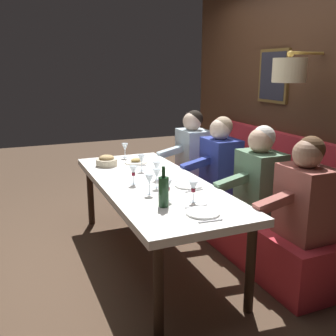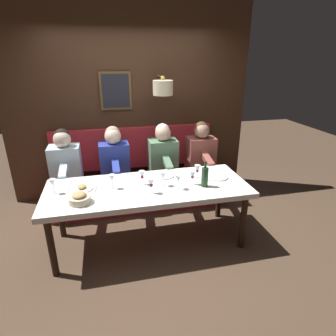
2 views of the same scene
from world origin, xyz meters
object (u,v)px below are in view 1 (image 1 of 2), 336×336
(wine_glass_1, at_px, (168,186))
(wine_glass_3, at_px, (149,180))
(diner_far, at_px, (193,146))
(wine_glass_0, at_px, (125,147))
(wine_bottle, at_px, (164,191))
(dining_table, at_px, (152,189))
(wine_glass_2, at_px, (157,174))
(wine_glass_4, at_px, (193,187))
(bread_bowl, at_px, (107,161))
(diner_nearest, at_px, (305,192))
(diner_middle, at_px, (220,157))
(wine_glass_7, at_px, (142,159))
(diner_near, at_px, (260,173))
(wine_glass_5, at_px, (157,167))
(wine_glass_6, at_px, (133,171))

(wine_glass_1, xyz_separation_m, wine_glass_3, (-0.08, 0.19, 0.00))
(diner_far, height_order, wine_glass_1, diner_far)
(wine_glass_0, distance_m, wine_bottle, 1.64)
(dining_table, relative_size, wine_bottle, 7.57)
(dining_table, relative_size, wine_glass_2, 13.85)
(wine_glass_4, relative_size, bread_bowl, 0.75)
(wine_glass_1, relative_size, wine_glass_3, 1.00)
(diner_nearest, distance_m, wine_glass_2, 1.18)
(diner_middle, bearing_deg, wine_glass_7, 175.47)
(wine_glass_2, height_order, bread_bowl, wine_glass_2)
(wine_glass_4, xyz_separation_m, bread_bowl, (-0.33, 1.34, -0.07))
(wine_glass_0, distance_m, wine_glass_4, 1.62)
(wine_glass_2, distance_m, wine_bottle, 0.47)
(diner_near, relative_size, wine_glass_1, 4.82)
(wine_glass_0, height_order, wine_glass_4, same)
(diner_far, distance_m, wine_glass_0, 0.83)
(wine_glass_3, height_order, wine_glass_5, same)
(bread_bowl, bearing_deg, wine_glass_1, -82.33)
(wine_bottle, height_order, bread_bowl, wine_bottle)
(diner_nearest, xyz_separation_m, wine_glass_0, (-0.83, 1.94, 0.04))
(wine_glass_1, height_order, bread_bowl, wine_glass_1)
(wine_bottle, bearing_deg, wine_glass_3, 89.30)
(wine_glass_6, xyz_separation_m, wine_glass_7, (0.21, 0.40, 0.00))
(wine_glass_6, distance_m, bread_bowl, 0.74)
(wine_glass_7, bearing_deg, bread_bowl, 128.38)
(wine_glass_2, bearing_deg, diner_nearest, -40.18)
(diner_nearest, distance_m, diner_near, 0.57)
(wine_glass_1, height_order, wine_glass_2, same)
(diner_middle, xyz_separation_m, wine_bottle, (-1.03, -0.94, 0.04))
(wine_glass_0, xyz_separation_m, wine_glass_2, (-0.08, -1.18, 0.00))
(wine_glass_1, bearing_deg, diner_near, 8.41)
(dining_table, distance_m, wine_glass_4, 0.65)
(wine_glass_7, xyz_separation_m, wine_bottle, (-0.18, -1.01, -0.00))
(dining_table, bearing_deg, wine_bottle, -103.05)
(diner_near, relative_size, wine_glass_0, 4.82)
(diner_nearest, bearing_deg, diner_far, 90.00)
(wine_glass_7, bearing_deg, diner_near, -41.75)
(wine_glass_2, distance_m, wine_glass_3, 0.19)
(diner_near, distance_m, wine_glass_4, 0.82)
(diner_far, distance_m, bread_bowl, 1.14)
(diner_nearest, distance_m, diner_middle, 1.26)
(diner_far, relative_size, wine_glass_0, 4.82)
(wine_glass_1, relative_size, wine_glass_4, 1.00)
(diner_far, height_order, bread_bowl, diner_far)
(diner_nearest, xyz_separation_m, diner_middle, (0.00, 1.26, 0.00))
(diner_nearest, bearing_deg, dining_table, 133.35)
(diner_nearest, height_order, wine_glass_6, diner_nearest)
(wine_glass_1, bearing_deg, bread_bowl, 97.67)
(diner_middle, xyz_separation_m, wine_glass_0, (-0.83, 0.68, 0.04))
(dining_table, bearing_deg, wine_glass_2, -97.12)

